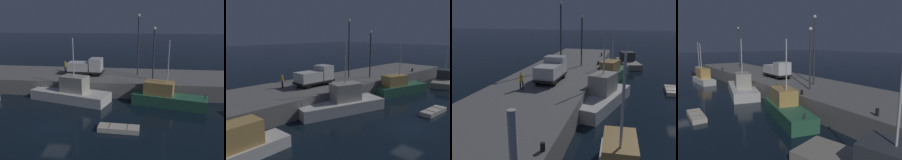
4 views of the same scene
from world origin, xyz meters
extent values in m
cube|color=slate|center=(0.00, 14.80, 1.08)|extent=(60.31, 10.21, 2.17)
cube|color=#2D6647|center=(11.95, 7.96, 0.68)|extent=(9.41, 4.81, 1.37)
cube|color=tan|center=(10.66, 8.28, 2.17)|extent=(3.98, 2.88, 1.61)
cylinder|color=silver|center=(11.62, 8.04, 5.56)|extent=(0.14, 0.14, 5.17)
cylinder|color=#262626|center=(15.98, 6.93, 1.62)|extent=(0.10, 0.10, 0.50)
cube|color=tan|center=(-14.05, 5.97, 1.98)|extent=(3.27, 1.95, 1.91)
cylinder|color=silver|center=(-14.94, 5.93, 5.28)|extent=(0.14, 0.14, 4.70)
cube|color=silver|center=(-0.91, 8.41, 0.65)|extent=(11.12, 6.18, 1.30)
cube|color=#ADA899|center=(-0.23, 8.22, 2.35)|extent=(3.82, 2.95, 2.09)
cylinder|color=silver|center=(-0.27, 8.23, 5.85)|extent=(0.14, 0.14, 4.91)
cylinder|color=#262626|center=(-5.60, 9.72, 1.55)|extent=(0.10, 0.10, 0.50)
cube|color=gray|center=(23.31, 5.76, 0.50)|extent=(9.74, 5.30, 0.99)
cube|color=#33383D|center=(24.08, 5.96, 1.81)|extent=(3.28, 3.08, 1.65)
cylinder|color=silver|center=(24.41, 6.05, 4.84)|extent=(0.14, 0.14, 4.41)
cylinder|color=#262626|center=(27.44, 6.82, 1.24)|extent=(0.10, 0.10, 0.50)
cube|color=beige|center=(6.35, 0.27, 0.24)|extent=(4.05, 1.53, 0.48)
cube|color=olive|center=(7.23, 0.23, 0.50)|extent=(0.13, 1.23, 0.04)
cube|color=olive|center=(5.47, 0.30, 0.50)|extent=(0.13, 1.23, 0.04)
cylinder|color=#38383D|center=(7.84, 15.05, 6.53)|extent=(0.20, 0.20, 8.71)
sphere|color=#F9EFCC|center=(7.84, 15.05, 11.06)|extent=(0.44, 0.44, 0.44)
cylinder|color=#38383D|center=(10.04, 12.49, 5.66)|extent=(0.20, 0.20, 6.98)
sphere|color=#F9EFCC|center=(10.04, 12.49, 9.33)|extent=(0.44, 0.44, 0.44)
cylinder|color=black|center=(1.69, 15.01, 2.62)|extent=(0.91, 0.30, 0.90)
cylinder|color=black|center=(1.64, 13.09, 2.62)|extent=(0.91, 0.30, 0.90)
cylinder|color=black|center=(-1.87, 15.10, 2.62)|extent=(0.91, 0.30, 0.90)
cylinder|color=black|center=(-1.93, 13.19, 2.62)|extent=(0.91, 0.30, 0.90)
cube|color=black|center=(-0.12, 14.10, 2.74)|extent=(5.63, 2.43, 0.25)
cube|color=silver|center=(1.55, 14.05, 3.84)|extent=(1.84, 2.33, 1.94)
cube|color=silver|center=(-1.12, 14.13, 3.51)|extent=(3.29, 2.36, 1.28)
cylinder|color=black|center=(-4.00, 15.87, 2.58)|extent=(0.14, 0.14, 0.83)
cylinder|color=black|center=(-3.90, 16.18, 2.58)|extent=(0.14, 0.14, 0.83)
cylinder|color=yellow|center=(-3.95, 16.03, 3.34)|extent=(0.40, 0.40, 0.68)
sphere|color=beige|center=(-3.95, 16.03, 3.80)|extent=(0.20, 0.20, 0.20)
cylinder|color=black|center=(20.39, 10.56, 2.47)|extent=(0.28, 0.28, 0.60)
cylinder|color=black|center=(-14.96, 10.04, 2.40)|extent=(0.28, 0.28, 0.46)
cylinder|color=black|center=(11.52, 10.14, 2.43)|extent=(0.28, 0.28, 0.52)
camera|label=1|loc=(8.28, -20.55, 10.56)|focal=37.67mm
camera|label=2|loc=(-20.58, -10.76, 9.30)|focal=38.63mm
camera|label=3|loc=(-26.80, 5.85, 9.27)|focal=40.75mm
camera|label=4|loc=(29.71, -4.20, 7.74)|focal=34.92mm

